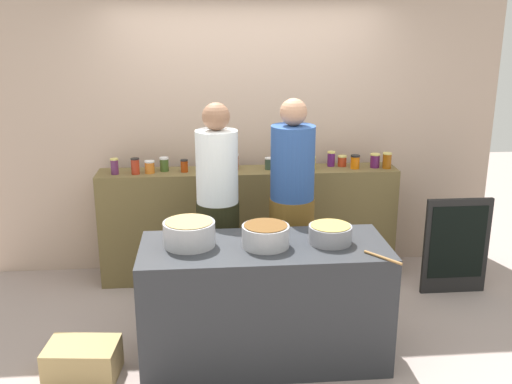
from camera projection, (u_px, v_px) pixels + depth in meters
The scene contains 27 objects.
ground at pixel (260, 335), 4.53m from camera, with size 12.00×12.00×0.00m, color #A3918A.
storefront_wall at pixel (246, 113), 5.49m from camera, with size 4.80×0.12×3.00m, color #BDA28E.
display_shelf at pixel (249, 224), 5.43m from camera, with size 2.70×0.36×1.04m, color brown.
prep_table at pixel (264, 302), 4.12m from camera, with size 1.70×0.70×0.86m, color #2B2E32.
preserve_jar_0 at pixel (115, 166), 5.12m from camera, with size 0.07×0.07×0.14m.
preserve_jar_1 at pixel (135, 166), 5.12m from camera, with size 0.08×0.08×0.14m.
preserve_jar_2 at pixel (150, 167), 5.16m from camera, with size 0.09×0.09×0.11m.
preserve_jar_3 at pixel (164, 164), 5.22m from camera, with size 0.08×0.08×0.13m.
preserve_jar_4 at pixel (184, 166), 5.20m from camera, with size 0.07×0.07×0.11m.
preserve_jar_5 at pixel (215, 165), 5.22m from camera, with size 0.08×0.08×0.11m.
preserve_jar_6 at pixel (234, 162), 5.27m from camera, with size 0.08×0.08×0.15m.
preserve_jar_7 at pixel (269, 163), 5.29m from camera, with size 0.08×0.08×0.11m.
preserve_jar_8 at pixel (290, 161), 5.32m from camera, with size 0.07×0.07×0.14m.
preserve_jar_9 at pixel (311, 163), 5.30m from camera, with size 0.09×0.09×0.11m.
preserve_jar_10 at pixel (331, 159), 5.40m from camera, with size 0.07×0.07×0.14m.
preserve_jar_11 at pixel (342, 161), 5.40m from camera, with size 0.08×0.08×0.10m.
preserve_jar_12 at pixel (355, 162), 5.31m from camera, with size 0.08×0.08×0.12m.
preserve_jar_13 at pixel (375, 161), 5.35m from camera, with size 0.09×0.09×0.13m.
preserve_jar_14 at pixel (387, 161), 5.32m from camera, with size 0.08×0.08×0.14m.
cooking_pot_left at pixel (189, 233), 3.97m from camera, with size 0.35×0.35×0.17m.
cooking_pot_center at pixel (266, 236), 3.96m from camera, with size 0.32×0.32×0.15m.
cooking_pot_right at pixel (330, 234), 4.03m from camera, with size 0.30×0.30×0.13m.
wooden_spoon at pixel (383, 258), 3.77m from camera, with size 0.02×0.02×0.29m, color #9E703D.
cook_with_tongs at pixel (218, 220), 4.71m from camera, with size 0.35×0.35×1.74m.
cook_in_cap at pixel (292, 217), 4.75m from camera, with size 0.36×0.36×1.76m.
bread_crate at pixel (83, 361), 3.98m from camera, with size 0.48×0.32×0.24m, color tan.
chalkboard_sign at pixel (456, 246), 5.12m from camera, with size 0.58×0.05×0.87m.
Camera 1 is at (-0.39, -4.01, 2.36)m, focal length 41.15 mm.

